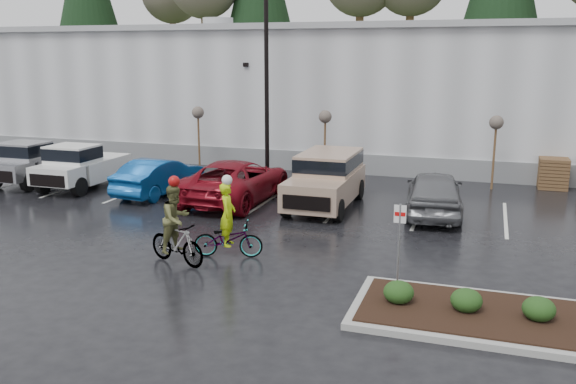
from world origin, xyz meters
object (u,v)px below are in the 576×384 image
(pickup_white, at_px, (87,164))
(pallet_stack_a, at_px, (553,173))
(sapling_west, at_px, (198,116))
(sapling_east, at_px, (496,126))
(pickup_silver, at_px, (39,161))
(car_grey, at_px, (434,193))
(sapling_mid, at_px, (325,120))
(car_red, at_px, (236,181))
(suv_tan, at_px, (325,181))
(lamppost, at_px, (266,55))
(car_blue, at_px, (160,176))
(fire_lane_sign, at_px, (399,235))
(cyclist_hivis, at_px, (228,232))
(cyclist_olive, at_px, (176,233))

(pickup_white, bearing_deg, pallet_stack_a, 16.93)
(sapling_west, height_order, sapling_east, same)
(pickup_silver, height_order, car_grey, pickup_silver)
(sapling_mid, distance_m, car_grey, 7.79)
(sapling_west, xyz_separation_m, sapling_east, (14.00, 0.00, 0.00))
(sapling_west, relative_size, car_red, 0.53)
(sapling_mid, bearing_deg, suv_tan, -74.84)
(pickup_white, bearing_deg, lamppost, 29.29)
(sapling_mid, distance_m, sapling_east, 7.50)
(sapling_mid, height_order, car_blue, sapling_mid)
(sapling_mid, distance_m, fire_lane_sign, 13.92)
(fire_lane_sign, distance_m, suv_tan, 8.45)
(pallet_stack_a, height_order, car_grey, car_grey)
(sapling_mid, relative_size, sapling_east, 1.00)
(pickup_white, xyz_separation_m, suv_tan, (10.97, -0.35, 0.05))
(pallet_stack_a, bearing_deg, suv_tan, -143.66)
(suv_tan, bearing_deg, car_grey, 1.56)
(sapling_east, relative_size, car_grey, 0.65)
(sapling_mid, xyz_separation_m, car_red, (-2.17, -5.49, -1.89))
(car_red, xyz_separation_m, cyclist_hivis, (2.45, -6.32, -0.09))
(pickup_silver, height_order, car_blue, pickup_silver)
(sapling_east, height_order, fire_lane_sign, sapling_east)
(cyclist_hivis, bearing_deg, pallet_stack_a, -51.62)
(car_grey, distance_m, cyclist_olive, 9.92)
(car_red, bearing_deg, pickup_silver, -2.12)
(sapling_mid, relative_size, suv_tan, 0.63)
(cyclist_hivis, bearing_deg, sapling_east, -45.87)
(pallet_stack_a, relative_size, suv_tan, 0.26)
(car_blue, relative_size, cyclist_hivis, 1.90)
(fire_lane_sign, distance_m, car_red, 10.47)
(sapling_west, xyz_separation_m, sapling_mid, (6.50, 0.00, 0.00))
(pallet_stack_a, height_order, car_blue, car_blue)
(sapling_west, xyz_separation_m, cyclist_olive, (5.66, -12.83, -1.82))
(suv_tan, xyz_separation_m, cyclist_hivis, (-1.16, -6.52, -0.28))
(fire_lane_sign, relative_size, pickup_silver, 0.42)
(pickup_silver, relative_size, cyclist_hivis, 2.15)
(pallet_stack_a, xyz_separation_m, cyclist_olive, (-10.84, -13.83, 0.23))
(suv_tan, bearing_deg, car_blue, -179.66)
(sapling_mid, bearing_deg, lamppost, -158.20)
(fire_lane_sign, distance_m, cyclist_hivis, 5.16)
(pickup_white, distance_m, car_red, 7.38)
(sapling_mid, distance_m, car_red, 6.20)
(cyclist_hivis, relative_size, cyclist_olive, 0.96)
(pickup_silver, relative_size, car_grey, 1.06)
(pickup_silver, xyz_separation_m, car_red, (10.01, -0.65, -0.14))
(sapling_east, height_order, pickup_white, sapling_east)
(cyclist_olive, bearing_deg, car_red, 28.32)
(car_red, bearing_deg, lamppost, -84.23)
(lamppost, distance_m, cyclist_hivis, 12.21)
(car_red, bearing_deg, sapling_mid, -109.97)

